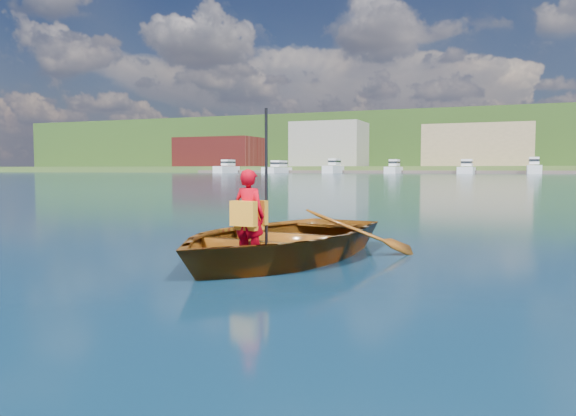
{
  "coord_description": "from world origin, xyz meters",
  "views": [
    {
      "loc": [
        4.25,
        -7.3,
        1.23
      ],
      "look_at": [
        1.46,
        -0.27,
        0.7
      ],
      "focal_mm": 35.0,
      "sensor_mm": 36.0,
      "label": 1
    }
  ],
  "objects_px": {
    "rowboat": "(278,239)",
    "child_paddler": "(249,215)",
    "dock": "(461,172)",
    "marina_yachts": "(465,168)"
  },
  "relations": [
    {
      "from": "rowboat",
      "to": "child_paddler",
      "type": "distance_m",
      "value": 0.99
    },
    {
      "from": "child_paddler",
      "to": "marina_yachts",
      "type": "distance_m",
      "value": 144.74
    },
    {
      "from": "rowboat",
      "to": "child_paddler",
      "type": "height_order",
      "value": "child_paddler"
    },
    {
      "from": "child_paddler",
      "to": "marina_yachts",
      "type": "bearing_deg",
      "value": 93.22
    },
    {
      "from": "rowboat",
      "to": "marina_yachts",
      "type": "xyz_separation_m",
      "value": [
        -8.12,
        143.6,
        1.11
      ]
    },
    {
      "from": "rowboat",
      "to": "dock",
      "type": "relative_size",
      "value": 0.03
    },
    {
      "from": "dock",
      "to": "rowboat",
      "type": "bearing_deg",
      "value": -86.38
    },
    {
      "from": "dock",
      "to": "marina_yachts",
      "type": "bearing_deg",
      "value": -74.83
    },
    {
      "from": "dock",
      "to": "marina_yachts",
      "type": "relative_size",
      "value": 1.14
    },
    {
      "from": "dock",
      "to": "marina_yachts",
      "type": "height_order",
      "value": "marina_yachts"
    }
  ]
}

